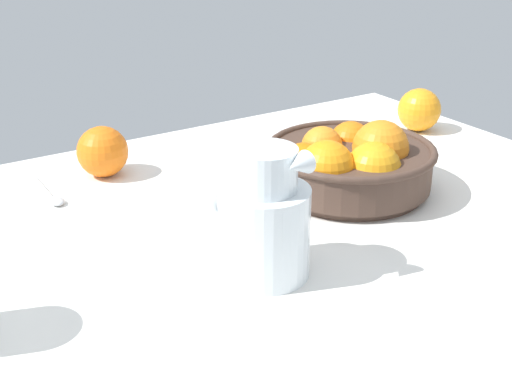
% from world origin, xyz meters
% --- Properties ---
extents(ground_plane, '(1.26, 0.88, 0.03)m').
position_xyz_m(ground_plane, '(0.00, 0.00, -0.01)').
color(ground_plane, white).
extents(fruit_bowl, '(0.27, 0.27, 0.12)m').
position_xyz_m(fruit_bowl, '(0.21, 0.03, 0.05)').
color(fruit_bowl, '#473328').
rests_on(fruit_bowl, ground_plane).
extents(juice_pitcher, '(0.11, 0.16, 0.17)m').
position_xyz_m(juice_pitcher, '(-0.04, -0.11, 0.06)').
color(juice_pitcher, white).
rests_on(juice_pitcher, ground_plane).
extents(loose_orange_0, '(0.08, 0.08, 0.08)m').
position_xyz_m(loose_orange_0, '(-0.09, 0.30, 0.04)').
color(loose_orange_0, orange).
rests_on(loose_orange_0, ground_plane).
extents(loose_orange_2, '(0.08, 0.08, 0.08)m').
position_xyz_m(loose_orange_2, '(0.52, 0.19, 0.04)').
color(loose_orange_2, orange).
rests_on(loose_orange_2, ground_plane).
extents(spoon, '(0.02, 0.13, 0.01)m').
position_xyz_m(spoon, '(-0.19, 0.26, 0.00)').
color(spoon, silver).
rests_on(spoon, ground_plane).
extents(herb_sprig_0, '(0.06, 0.01, 0.01)m').
position_xyz_m(herb_sprig_0, '(0.38, 0.30, 0.00)').
color(herb_sprig_0, '#4C7733').
rests_on(herb_sprig_0, ground_plane).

